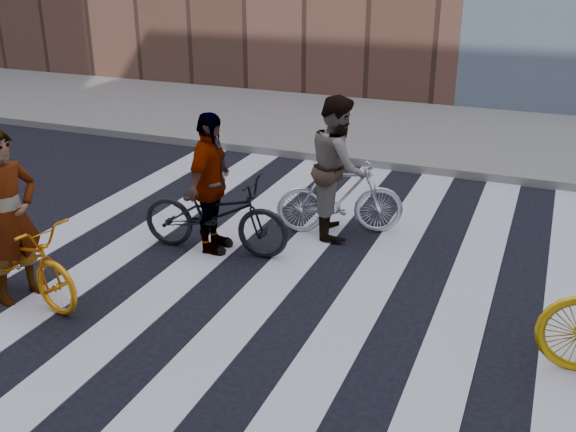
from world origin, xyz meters
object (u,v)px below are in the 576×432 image
Objects in this scene: bike_silver_mid at (340,197)px; rider_rear at (210,184)px; rider_mid at (338,166)px; bike_yellow_left at (20,258)px; rider_left at (10,217)px; bike_dark_rear at (215,214)px.

rider_rear is at bearing 109.36° from bike_silver_mid.
rider_mid reaches higher than bike_silver_mid.
bike_yellow_left is at bearing 139.51° from rider_rear.
rider_left is at bearing 117.10° from rider_mid.
bike_yellow_left is 2.42m from bike_dark_rear.
bike_dark_rear is at bearing -23.70° from bike_yellow_left.
bike_yellow_left is 0.49m from rider_left.
rider_mid is at bearing -53.02° from rider_rear.
rider_left is at bearing 116.59° from bike_silver_mid.
bike_dark_rear is 1.79m from rider_mid.
rider_left is 1.07× the size of rider_rear.
bike_silver_mid is 0.94× the size of rider_rear.
rider_left is at bearing 138.54° from rider_rear.
rider_left is at bearing 137.60° from bike_dark_rear.
bike_silver_mid is at bearing -111.63° from rider_mid.
bike_dark_rear reaches higher than bike_yellow_left.
bike_dark_rear is at bearing -24.65° from rider_left.
bike_silver_mid is 1.85m from rider_rear.
rider_left is (-2.80, -3.13, 0.46)m from bike_silver_mid.
rider_left is (-0.05, 0.00, 0.49)m from bike_yellow_left.
bike_dark_rear is at bearing 111.53° from rider_mid.
bike_silver_mid reaches higher than bike_dark_rear.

